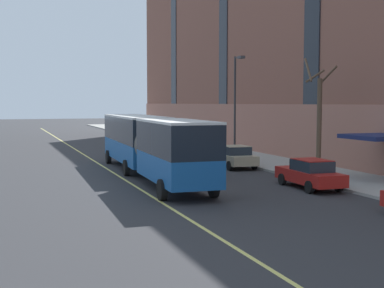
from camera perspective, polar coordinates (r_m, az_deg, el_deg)
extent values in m
plane|color=#303033|center=(27.95, 0.29, -4.87)|extent=(260.00, 260.00, 0.00)
cube|color=#9E9B93|center=(34.89, 13.52, -3.01)|extent=(5.17, 160.00, 0.15)
cube|color=navy|center=(31.78, 19.33, 0.72)|extent=(3.20, 3.40, 0.24)
cube|color=#1E232B|center=(55.58, 3.36, 12.25)|extent=(0.10, 2.00, 16.72)
cube|color=#1E232B|center=(70.94, -1.97, 10.55)|extent=(0.10, 2.00, 16.72)
cube|color=#19569E|center=(36.62, -6.04, -0.68)|extent=(2.91, 10.94, 1.31)
cube|color=black|center=(36.52, -6.06, 1.59)|extent=(2.92, 10.94, 1.60)
cube|color=silver|center=(36.49, -6.07, 2.94)|extent=(2.93, 10.94, 0.12)
cube|color=#19232D|center=(41.88, -7.58, 1.72)|extent=(2.33, 0.16, 1.20)
cube|color=orange|center=(41.86, -7.59, 2.78)|extent=(1.78, 0.12, 0.28)
cube|color=black|center=(42.03, -7.56, -0.80)|extent=(2.49, 0.21, 0.24)
cube|color=white|center=(41.86, -8.75, -0.49)|extent=(0.28, 0.07, 0.18)
cube|color=white|center=(42.17, -6.37, -0.43)|extent=(0.28, 0.07, 0.18)
cylinder|color=#595651|center=(30.79, -3.81, -0.13)|extent=(2.44, 1.08, 2.41)
cube|color=#19569E|center=(26.91, -1.68, -2.49)|extent=(2.78, 7.32, 1.31)
cube|color=black|center=(26.78, -1.68, 0.60)|extent=(2.80, 7.32, 1.60)
cube|color=silver|center=(26.73, -1.69, 2.44)|extent=(2.81, 7.32, 0.12)
cylinder|color=black|center=(40.19, -8.91, -1.37)|extent=(0.33, 1.01, 1.00)
cylinder|color=black|center=(40.66, -5.37, -1.27)|extent=(0.33, 1.01, 1.00)
cylinder|color=black|center=(33.28, -7.03, -2.54)|extent=(0.33, 1.01, 1.00)
cylinder|color=black|center=(33.84, -2.80, -2.40)|extent=(0.33, 1.01, 1.00)
cylinder|color=black|center=(24.79, -3.22, -4.90)|extent=(0.33, 1.01, 1.00)
cylinder|color=black|center=(25.53, 2.32, -4.62)|extent=(0.33, 1.01, 1.00)
cube|color=navy|center=(57.69, -4.46, 0.55)|extent=(1.79, 4.55, 0.64)
cube|color=#232D38|center=(57.43, -4.40, 1.13)|extent=(1.57, 2.05, 0.56)
cube|color=navy|center=(57.42, -4.41, 1.43)|extent=(1.53, 1.96, 0.04)
cylinder|color=black|center=(58.84, -5.64, 0.30)|extent=(0.22, 0.64, 0.64)
cylinder|color=black|center=(59.30, -4.02, 0.35)|extent=(0.22, 0.64, 0.64)
cylinder|color=black|center=(56.13, -4.93, 0.11)|extent=(0.22, 0.64, 0.64)
cylinder|color=black|center=(56.61, -3.23, 0.16)|extent=(0.22, 0.64, 0.64)
cube|color=#BCAD89|center=(37.25, 4.55, -1.57)|extent=(1.97, 4.33, 0.64)
cube|color=#232D38|center=(36.99, 4.68, -0.67)|extent=(1.68, 1.97, 0.56)
cube|color=#BCAD89|center=(36.97, 4.68, -0.21)|extent=(1.64, 1.89, 0.04)
cylinder|color=black|center=(38.18, 2.53, -1.89)|extent=(0.24, 0.65, 0.64)
cylinder|color=black|center=(38.84, 5.02, -1.80)|extent=(0.24, 0.65, 0.64)
cylinder|color=black|center=(35.72, 4.02, -2.34)|extent=(0.24, 0.65, 0.64)
cylinder|color=black|center=(36.43, 6.65, -2.22)|extent=(0.24, 0.65, 0.64)
cube|color=#B21E19|center=(50.12, -2.03, -0.02)|extent=(1.75, 4.41, 0.64)
cube|color=#232D38|center=(49.87, -1.96, 0.65)|extent=(1.53, 1.99, 0.56)
cube|color=#B21E19|center=(49.85, -1.96, 0.99)|extent=(1.49, 1.90, 0.04)
cylinder|color=black|center=(51.20, -3.39, -0.29)|extent=(0.22, 0.64, 0.64)
cylinder|color=black|center=(51.69, -1.59, -0.24)|extent=(0.22, 0.64, 0.64)
cylinder|color=black|center=(48.60, -2.50, -0.54)|extent=(0.22, 0.64, 0.64)
cylinder|color=black|center=(49.11, -0.62, -0.48)|extent=(0.22, 0.64, 0.64)
cube|color=#B21E19|center=(43.26, 0.85, -0.72)|extent=(1.89, 4.73, 0.64)
cube|color=#232D38|center=(42.99, 0.96, 0.05)|extent=(1.63, 2.14, 0.56)
cube|color=#B21E19|center=(42.97, 0.96, 0.45)|extent=(1.59, 2.05, 0.04)
cylinder|color=black|center=(44.34, -0.92, -1.01)|extent=(0.23, 0.64, 0.64)
cylinder|color=black|center=(44.97, 1.22, -0.94)|extent=(0.23, 0.64, 0.64)
cylinder|color=black|center=(41.62, 0.44, -1.37)|extent=(0.23, 0.64, 0.64)
cylinder|color=black|center=(42.29, 2.69, -1.28)|extent=(0.23, 0.64, 0.64)
cube|color=#B21E19|center=(28.91, 12.42, -3.38)|extent=(1.86, 4.71, 0.64)
cube|color=#232D38|center=(28.64, 12.67, -2.25)|extent=(1.57, 2.14, 0.56)
cube|color=#B21E19|center=(28.61, 12.68, -1.65)|extent=(1.53, 2.05, 0.04)
cylinder|color=black|center=(29.80, 9.61, -3.73)|extent=(0.24, 0.65, 0.64)
cylinder|color=black|center=(30.61, 12.40, -3.56)|extent=(0.24, 0.65, 0.64)
cylinder|color=black|center=(27.30, 12.42, -4.52)|extent=(0.24, 0.65, 0.64)
cylinder|color=black|center=(28.18, 15.37, -4.30)|extent=(0.24, 0.65, 0.64)
cylinder|color=brown|center=(34.66, 13.41, 1.95)|extent=(0.30, 0.30, 5.89)
cylinder|color=brown|center=(35.13, 14.39, 7.20)|extent=(0.30, 1.49, 1.05)
cylinder|color=brown|center=(35.23, 13.00, 7.08)|extent=(1.34, 0.23, 0.88)
cylinder|color=brown|center=(34.49, 12.29, 7.75)|extent=(0.60, 1.58, 1.57)
cylinder|color=#2D2D30|center=(41.38, 4.60, 3.83)|extent=(0.16, 0.16, 7.90)
cylinder|color=#2D2D30|center=(41.02, 4.95, 9.20)|extent=(0.10, 1.10, 0.10)
cube|color=#3D3D3F|center=(40.52, 5.28, 9.19)|extent=(0.36, 0.60, 0.20)
cube|color=#E0D66B|center=(30.03, -6.48, -4.24)|extent=(0.16, 140.00, 0.01)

